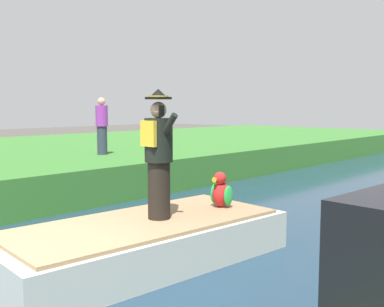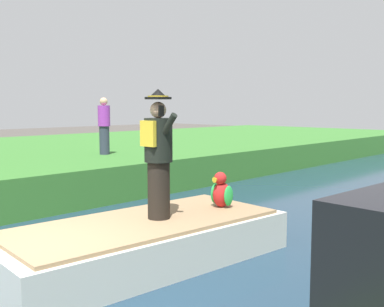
% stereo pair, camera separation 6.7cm
% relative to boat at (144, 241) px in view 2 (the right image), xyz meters
% --- Properties ---
extents(canal_water, '(6.86, 48.00, 0.10)m').
position_rel_boat_xyz_m(canal_water, '(0.00, -1.79, -0.35)').
color(canal_water, '#1E384C').
rests_on(canal_water, ground).
extents(boat, '(2.14, 4.33, 0.61)m').
position_rel_boat_xyz_m(boat, '(0.00, 0.00, 0.00)').
color(boat, silver).
rests_on(boat, canal_water).
extents(person_pirate, '(0.61, 0.42, 1.85)m').
position_rel_boat_xyz_m(person_pirate, '(0.07, 0.22, 1.23)').
color(person_pirate, black).
rests_on(person_pirate, boat).
extents(parrot_plush, '(0.36, 0.35, 0.57)m').
position_rel_boat_xyz_m(parrot_plush, '(0.23, 1.41, 0.55)').
color(parrot_plush, red).
rests_on(parrot_plush, boat).
extents(person_bystander, '(0.34, 0.34, 1.60)m').
position_rel_boat_xyz_m(person_bystander, '(-5.84, 3.45, 1.36)').
color(person_bystander, '#33384C').
rests_on(person_bystander, grass_bank_near).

